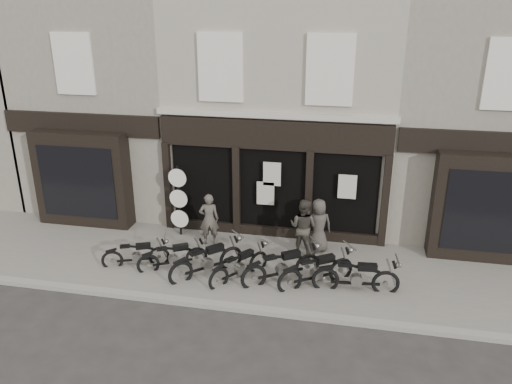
% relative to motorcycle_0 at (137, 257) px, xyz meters
% --- Properties ---
extents(ground_plane, '(90.00, 90.00, 0.00)m').
position_rel_motorcycle_0_xyz_m(ground_plane, '(3.48, -0.24, -0.37)').
color(ground_plane, '#2D2B28').
rests_on(ground_plane, ground).
extents(pavement, '(30.00, 4.20, 0.12)m').
position_rel_motorcycle_0_xyz_m(pavement, '(3.48, 0.66, -0.31)').
color(pavement, slate).
rests_on(pavement, ground_plane).
extents(kerb, '(30.00, 0.25, 0.13)m').
position_rel_motorcycle_0_xyz_m(kerb, '(3.48, -1.49, -0.30)').
color(kerb, gray).
rests_on(kerb, ground_plane).
extents(central_building, '(7.30, 6.22, 8.34)m').
position_rel_motorcycle_0_xyz_m(central_building, '(3.48, 5.71, 3.71)').
color(central_building, '#A29A8B').
rests_on(central_building, ground).
extents(neighbour_left, '(5.60, 6.73, 8.34)m').
position_rel_motorcycle_0_xyz_m(neighbour_left, '(-2.87, 5.66, 3.67)').
color(neighbour_left, gray).
rests_on(neighbour_left, ground).
extents(neighbour_right, '(5.60, 6.73, 8.34)m').
position_rel_motorcycle_0_xyz_m(neighbour_right, '(9.83, 5.66, 3.67)').
color(neighbour_right, gray).
rests_on(neighbour_right, ground).
extents(motorcycle_0, '(1.82, 0.96, 0.92)m').
position_rel_motorcycle_0_xyz_m(motorcycle_0, '(0.00, 0.00, 0.00)').
color(motorcycle_0, black).
rests_on(motorcycle_0, ground).
extents(motorcycle_1, '(1.82, 1.23, 0.96)m').
position_rel_motorcycle_0_xyz_m(motorcycle_1, '(1.10, 0.05, 0.02)').
color(motorcycle_1, black).
rests_on(motorcycle_1, ground).
extents(motorcycle_2, '(1.81, 1.80, 1.10)m').
position_rel_motorcycle_0_xyz_m(motorcycle_2, '(2.15, -0.10, 0.07)').
color(motorcycle_2, black).
rests_on(motorcycle_2, ground).
extents(motorcycle_3, '(1.44, 1.77, 0.99)m').
position_rel_motorcycle_0_xyz_m(motorcycle_3, '(3.07, -0.10, 0.03)').
color(motorcycle_3, black).
rests_on(motorcycle_3, ground).
extents(motorcycle_4, '(2.06, 1.55, 1.12)m').
position_rel_motorcycle_0_xyz_m(motorcycle_4, '(4.22, -0.03, 0.08)').
color(motorcycle_4, black).
rests_on(motorcycle_4, ground).
extents(motorcycle_5, '(1.99, 1.52, 1.09)m').
position_rel_motorcycle_0_xyz_m(motorcycle_5, '(5.16, -0.03, 0.07)').
color(motorcycle_5, black).
rests_on(motorcycle_5, ground).
extents(motorcycle_6, '(2.28, 0.62, 1.09)m').
position_rel_motorcycle_0_xyz_m(motorcycle_6, '(6.20, -0.15, 0.07)').
color(motorcycle_6, black).
rests_on(motorcycle_6, ground).
extents(man_left, '(0.69, 0.54, 1.65)m').
position_rel_motorcycle_0_xyz_m(man_left, '(1.67, 1.71, 0.58)').
color(man_left, '#4B453E').
rests_on(man_left, pavement).
extents(man_centre, '(1.01, 0.89, 1.73)m').
position_rel_motorcycle_0_xyz_m(man_centre, '(4.59, 1.62, 0.62)').
color(man_centre, '#3B3730').
rests_on(man_centre, pavement).
extents(man_right, '(0.94, 0.78, 1.65)m').
position_rel_motorcycle_0_xyz_m(man_right, '(5.01, 1.90, 0.58)').
color(man_right, '#413C36').
rests_on(man_right, pavement).
extents(advert_sign_post, '(0.60, 0.38, 2.46)m').
position_rel_motorcycle_0_xyz_m(advert_sign_post, '(0.57, 2.12, 0.83)').
color(advert_sign_post, black).
rests_on(advert_sign_post, ground).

